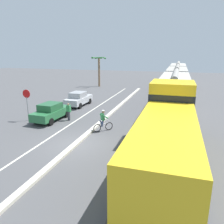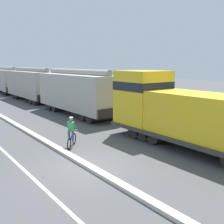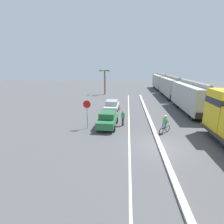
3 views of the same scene
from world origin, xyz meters
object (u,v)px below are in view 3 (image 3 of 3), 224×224
parked_car_silver (112,106)px  cyclist (165,125)px  hopper_car_middle (171,87)px  parked_car_green (108,119)px  palm_tree_near (105,76)px  pedestrian_by_cars (123,118)px  stop_sign (87,109)px  hopper_car_lead (192,97)px  hopper_car_trailing (161,82)px

parked_car_silver → cyclist: bearing=-52.7°
hopper_car_middle → parked_car_green: bearing=-119.9°
parked_car_green → palm_tree_near: palm_tree_near is taller
cyclist → palm_tree_near: 23.79m
palm_tree_near → pedestrian_by_cars: (4.50, -20.24, -3.06)m
parked_car_silver → stop_sign: size_ratio=1.48×
hopper_car_middle → parked_car_silver: 16.49m
cyclist → stop_sign: 7.60m
cyclist → stop_sign: stop_sign is taller
parked_car_silver → pedestrian_by_cars: 5.80m
hopper_car_lead → cyclist: (-5.12, -8.21, -1.26)m
hopper_car_lead → cyclist: size_ratio=6.18×
hopper_car_lead → stop_sign: 14.67m
hopper_car_trailing → hopper_car_lead: bearing=-90.0°
parked_car_green → cyclist: 5.67m
hopper_car_lead → hopper_car_middle: bearing=90.0°
hopper_car_trailing → parked_car_green: hopper_car_trailing is taller
parked_car_green → parked_car_silver: (-0.10, 5.98, 0.00)m
hopper_car_middle → cyclist: 20.50m
hopper_car_trailing → parked_car_green: bearing=-109.5°
hopper_car_middle → hopper_car_trailing: (0.00, 11.60, 0.00)m
hopper_car_trailing → cyclist: (-5.12, -31.41, -1.26)m
hopper_car_trailing → pedestrian_by_cars: 31.00m
parked_car_green → parked_car_silver: size_ratio=1.01×
palm_tree_near → parked_car_green: bearing=-81.9°
hopper_car_middle → parked_car_silver: size_ratio=2.49×
hopper_car_middle → palm_tree_near: palm_tree_near is taller
cyclist → pedestrian_by_cars: 4.33m
parked_car_green → stop_sign: bearing=-160.9°
hopper_car_middle → pedestrian_by_cars: (-9.07, -18.02, -1.23)m
palm_tree_near → hopper_car_middle: bearing=-9.3°
parked_car_green → pedestrian_by_cars: bearing=15.2°
hopper_car_middle → parked_car_silver: bearing=-130.7°
parked_car_silver → pedestrian_by_cars: bearing=-73.4°
hopper_car_middle → hopper_car_trailing: size_ratio=1.00×
hopper_car_trailing → parked_car_green: size_ratio=2.48×
parked_car_green → pedestrian_by_cars: same height
hopper_car_lead → palm_tree_near: palm_tree_near is taller
hopper_car_middle → hopper_car_trailing: 11.60m
hopper_car_lead → parked_car_silver: size_ratio=2.49×
hopper_car_middle → cyclist: size_ratio=6.18×
hopper_car_trailing → cyclist: bearing=-99.3°
parked_car_green → hopper_car_lead: bearing=32.8°
hopper_car_trailing → parked_car_silver: size_ratio=2.49×
hopper_car_middle → pedestrian_by_cars: 20.21m
hopper_car_middle → stop_sign: 22.90m
stop_sign → pedestrian_by_cars: 3.88m
hopper_car_trailing → parked_car_silver: hopper_car_trailing is taller
parked_car_silver → hopper_car_trailing: bearing=66.0°
cyclist → hopper_car_lead: bearing=58.0°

